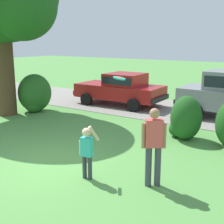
# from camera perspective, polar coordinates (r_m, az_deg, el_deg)

# --- Properties ---
(ground_plane) EXTENTS (80.00, 80.00, 0.00)m
(ground_plane) POSITION_cam_1_polar(r_m,az_deg,el_deg) (8.20, -11.76, -9.53)
(ground_plane) COLOR #518E42
(driveway_strip) EXTENTS (28.00, 4.40, 0.02)m
(driveway_strip) POSITION_cam_1_polar(r_m,az_deg,el_deg) (14.28, 10.44, 0.34)
(driveway_strip) COLOR gray
(driveway_strip) RESTS_ON ground
(shrub_near_tree) EXTENTS (1.39, 1.50, 1.66)m
(shrub_near_tree) POSITION_cam_1_polar(r_m,az_deg,el_deg) (14.15, -14.00, 3.19)
(shrub_near_tree) COLOR #286023
(shrub_near_tree) RESTS_ON ground
(shrub_centre_left) EXTENTS (1.09, 1.04, 1.42)m
(shrub_centre_left) POSITION_cam_1_polar(r_m,az_deg,el_deg) (10.14, 13.27, -1.25)
(shrub_centre_left) COLOR #1E511C
(shrub_centre_left) RESTS_ON ground
(parked_sedan) EXTENTS (4.44, 2.18, 1.56)m
(parked_sedan) POSITION_cam_1_polar(r_m,az_deg,el_deg) (15.04, 1.71, 4.44)
(parked_sedan) COLOR maroon
(parked_sedan) RESTS_ON ground
(child_thrower) EXTENTS (0.43, 0.30, 1.29)m
(child_thrower) POSITION_cam_1_polar(r_m,az_deg,el_deg) (7.09, -4.61, -6.76)
(child_thrower) COLOR #383842
(child_thrower) RESTS_ON ground
(frisbee) EXTENTS (0.28, 0.28, 0.09)m
(frisbee) POSITION_cam_1_polar(r_m,az_deg,el_deg) (6.98, 1.36, 6.22)
(frisbee) COLOR #1EB7B2
(adult_onlooker) EXTENTS (0.45, 0.38, 1.74)m
(adult_onlooker) POSITION_cam_1_polar(r_m,az_deg,el_deg) (6.69, 7.66, -5.66)
(adult_onlooker) COLOR #3F3F4C
(adult_onlooker) RESTS_ON ground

